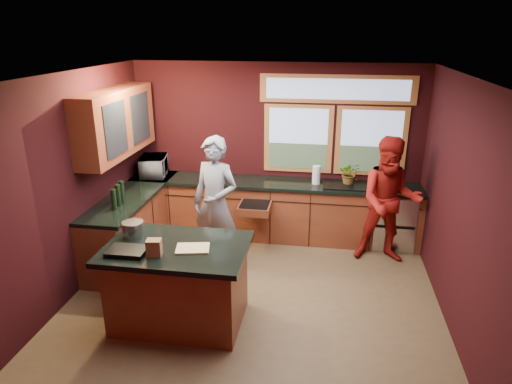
% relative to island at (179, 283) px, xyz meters
% --- Properties ---
extents(floor, '(4.50, 4.50, 0.00)m').
position_rel_island_xyz_m(floor, '(0.76, 0.69, -0.48)').
color(floor, brown).
rests_on(floor, ground).
extents(room_shell, '(4.52, 4.02, 2.71)m').
position_rel_island_xyz_m(room_shell, '(0.16, 1.02, 1.32)').
color(room_shell, black).
rests_on(room_shell, ground).
extents(back_counter, '(4.50, 0.64, 0.93)m').
position_rel_island_xyz_m(back_counter, '(0.96, 2.39, -0.01)').
color(back_counter, '#5F2916').
rests_on(back_counter, floor).
extents(left_counter, '(0.64, 2.30, 0.93)m').
position_rel_island_xyz_m(left_counter, '(-1.19, 1.54, -0.01)').
color(left_counter, '#5F2916').
rests_on(left_counter, floor).
extents(island, '(1.55, 1.05, 0.95)m').
position_rel_island_xyz_m(island, '(0.00, 0.00, 0.00)').
color(island, '#5F2916').
rests_on(island, floor).
extents(person_grey, '(0.78, 0.63, 1.84)m').
position_rel_island_xyz_m(person_grey, '(0.10, 1.37, 0.44)').
color(person_grey, slate).
rests_on(person_grey, floor).
extents(person_red, '(0.88, 0.69, 1.81)m').
position_rel_island_xyz_m(person_red, '(2.46, 1.88, 0.43)').
color(person_red, maroon).
rests_on(person_red, floor).
extents(microwave, '(0.49, 0.63, 0.31)m').
position_rel_island_xyz_m(microwave, '(-1.16, 2.39, 0.61)').
color(microwave, '#999999').
rests_on(microwave, left_counter).
extents(potted_plant, '(0.31, 0.27, 0.35)m').
position_rel_island_xyz_m(potted_plant, '(1.92, 2.44, 0.63)').
color(potted_plant, '#999999').
rests_on(potted_plant, back_counter).
extents(paper_towel, '(0.12, 0.12, 0.28)m').
position_rel_island_xyz_m(paper_towel, '(1.42, 2.39, 0.59)').
color(paper_towel, silver).
rests_on(paper_towel, back_counter).
extents(cutting_board, '(0.39, 0.31, 0.02)m').
position_rel_island_xyz_m(cutting_board, '(0.20, -0.05, 0.48)').
color(cutting_board, tan).
rests_on(cutting_board, island).
extents(stock_pot, '(0.24, 0.24, 0.18)m').
position_rel_island_xyz_m(stock_pot, '(-0.55, 0.15, 0.56)').
color(stock_pot, '#AFAFB3').
rests_on(stock_pot, island).
extents(paper_bag, '(0.17, 0.14, 0.18)m').
position_rel_island_xyz_m(paper_bag, '(-0.15, -0.25, 0.56)').
color(paper_bag, brown).
rests_on(paper_bag, island).
extents(black_tray, '(0.41, 0.29, 0.05)m').
position_rel_island_xyz_m(black_tray, '(-0.45, -0.25, 0.49)').
color(black_tray, black).
rests_on(black_tray, island).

